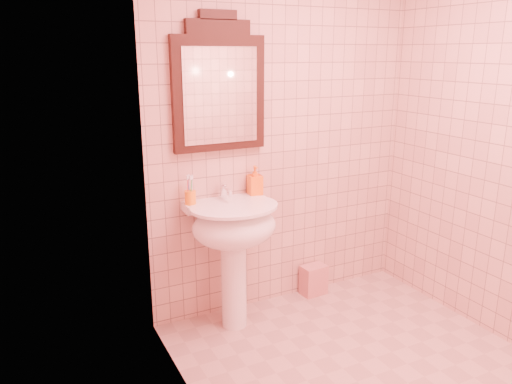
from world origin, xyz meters
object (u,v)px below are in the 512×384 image
toothbrush_cup (190,197)px  mirror (219,88)px  soap_dispenser (255,180)px  towel (314,280)px  pedestal_sink (234,235)px

toothbrush_cup → mirror: bearing=13.5°
soap_dispenser → towel: 0.98m
toothbrush_cup → pedestal_sink: bearing=-31.1°
soap_dispenser → mirror: bearing=176.5°
toothbrush_cup → towel: toothbrush_cup is taller
mirror → toothbrush_cup: (-0.24, -0.06, -0.68)m
soap_dispenser → toothbrush_cup: bearing=-172.1°
towel → soap_dispenser: bearing=178.6°
toothbrush_cup → soap_dispenser: size_ratio=0.83×
toothbrush_cup → soap_dispenser: bearing=2.4°
pedestal_sink → toothbrush_cup: (-0.24, 0.14, 0.25)m
mirror → towel: size_ratio=3.75×
mirror → toothbrush_cup: size_ratio=5.22×
pedestal_sink → soap_dispenser: (0.24, 0.16, 0.30)m
pedestal_sink → mirror: (-0.00, 0.20, 0.93)m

